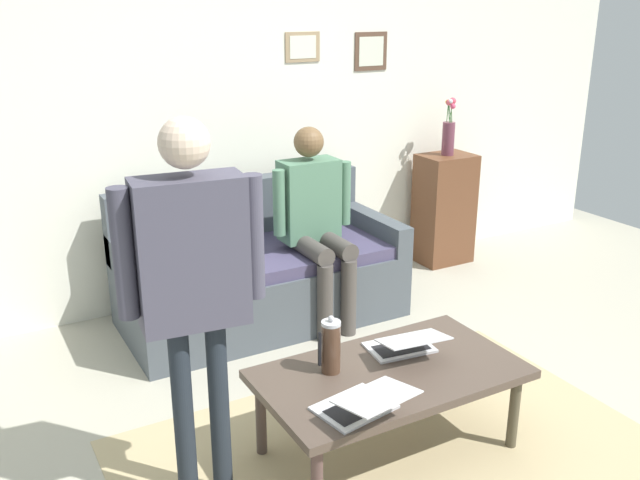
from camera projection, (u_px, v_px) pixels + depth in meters
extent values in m
plane|color=#ADA895|center=(410.00, 442.00, 3.35)|extent=(7.68, 7.68, 0.00)
cube|color=tan|center=(399.00, 460.00, 3.22)|extent=(2.44, 1.69, 0.01)
cube|color=silver|center=(227.00, 104.00, 4.73)|extent=(7.04, 0.10, 2.70)
cube|color=#9D815E|center=(302.00, 47.00, 4.82)|extent=(0.27, 0.02, 0.20)
cube|color=silver|center=(303.00, 47.00, 4.82)|extent=(0.20, 0.00, 0.15)
cube|color=brown|center=(371.00, 51.00, 5.10)|extent=(0.28, 0.02, 0.27)
cube|color=beige|center=(371.00, 51.00, 5.09)|extent=(0.21, 0.00, 0.21)
cube|color=#464D54|center=(262.00, 290.00, 4.58)|extent=(1.79, 0.86, 0.42)
cube|color=#443E5C|center=(263.00, 255.00, 4.48)|extent=(1.55, 0.78, 0.08)
cube|color=#464D54|center=(238.00, 212.00, 4.73)|extent=(1.79, 0.14, 0.46)
cube|color=#464D54|center=(370.00, 226.00, 4.86)|extent=(0.12, 0.86, 0.20)
cube|color=#464D54|center=(132.00, 269.00, 4.09)|extent=(0.12, 0.86, 0.20)
cube|color=#4B3D33|center=(390.00, 374.00, 3.17)|extent=(1.20, 0.68, 0.04)
cylinder|color=#4C4533|center=(514.00, 411.00, 3.26)|extent=(0.05, 0.05, 0.38)
cylinder|color=brown|center=(442.00, 362.00, 3.70)|extent=(0.05, 0.05, 0.38)
cylinder|color=#4D3E37|center=(261.00, 417.00, 3.21)|extent=(0.05, 0.05, 0.38)
cube|color=silver|center=(399.00, 347.00, 3.36)|extent=(0.33, 0.25, 0.01)
cube|color=black|center=(401.00, 348.00, 3.34)|extent=(0.27, 0.16, 0.00)
cube|color=silver|center=(413.00, 339.00, 3.21)|extent=(0.33, 0.24, 0.05)
cube|color=#A9D1E6|center=(413.00, 339.00, 3.21)|extent=(0.30, 0.21, 0.04)
cube|color=silver|center=(354.00, 407.00, 2.86)|extent=(0.34, 0.28, 0.01)
cube|color=black|center=(357.00, 408.00, 2.84)|extent=(0.28, 0.18, 0.00)
cube|color=silver|center=(377.00, 396.00, 2.73)|extent=(0.34, 0.27, 0.04)
cube|color=#AED0EB|center=(376.00, 396.00, 2.73)|extent=(0.30, 0.24, 0.03)
cylinder|color=#4C3323|center=(331.00, 348.00, 3.11)|extent=(0.09, 0.09, 0.23)
cylinder|color=#B7B7BC|center=(331.00, 323.00, 3.07)|extent=(0.09, 0.09, 0.02)
sphere|color=#B2B2B7|center=(331.00, 319.00, 3.07)|extent=(0.03, 0.03, 0.03)
cube|color=black|center=(320.00, 349.00, 3.08)|extent=(0.01, 0.01, 0.16)
cube|color=brown|center=(444.00, 209.00, 5.56)|extent=(0.42, 0.32, 0.88)
cylinder|color=brown|center=(448.00, 139.00, 5.37)|extent=(0.10, 0.10, 0.25)
cylinder|color=#3D7038|center=(451.00, 112.00, 5.32)|extent=(0.01, 0.03, 0.16)
sphere|color=#D9445A|center=(453.00, 101.00, 5.30)|extent=(0.05, 0.05, 0.05)
cylinder|color=#3D7038|center=(449.00, 112.00, 5.29)|extent=(0.02, 0.02, 0.15)
sphere|color=#D04F5D|center=(449.00, 102.00, 5.26)|extent=(0.05, 0.05, 0.05)
cylinder|color=#3D7038|center=(452.00, 114.00, 5.30)|extent=(0.02, 0.01, 0.13)
sphere|color=#D34669|center=(453.00, 106.00, 5.27)|extent=(0.04, 0.04, 0.04)
cylinder|color=#3D7038|center=(448.00, 112.00, 5.32)|extent=(0.01, 0.01, 0.15)
sphere|color=yellow|center=(448.00, 102.00, 5.30)|extent=(0.04, 0.04, 0.04)
cylinder|color=#3D7038|center=(450.00, 112.00, 5.29)|extent=(0.03, 0.02, 0.16)
sphere|color=silver|center=(451.00, 101.00, 5.25)|extent=(0.04, 0.04, 0.04)
cylinder|color=#1F262E|center=(184.00, 419.00, 2.81)|extent=(0.08, 0.08, 0.83)
cylinder|color=#1F262E|center=(219.00, 411.00, 2.87)|extent=(0.08, 0.08, 0.83)
cube|color=#444251|center=(191.00, 253.00, 2.61)|extent=(0.43, 0.23, 0.59)
cylinder|color=#444251|center=(123.00, 254.00, 2.51)|extent=(0.09, 0.09, 0.50)
cylinder|color=#444251|center=(254.00, 237.00, 2.69)|extent=(0.09, 0.09, 0.50)
sphere|color=beige|center=(184.00, 143.00, 2.47)|extent=(0.19, 0.19, 0.19)
cylinder|color=#47413D|center=(349.00, 297.00, 4.36)|extent=(0.10, 0.10, 0.50)
cylinder|color=#47413D|center=(325.00, 303.00, 4.29)|extent=(0.10, 0.10, 0.50)
cylinder|color=#47413D|center=(334.00, 244.00, 4.41)|extent=(0.12, 0.40, 0.12)
cylinder|color=#47413D|center=(311.00, 249.00, 4.34)|extent=(0.12, 0.40, 0.12)
cube|color=#4E785D|center=(309.00, 200.00, 4.44)|extent=(0.37, 0.20, 0.52)
cylinder|color=#4E785D|center=(345.00, 193.00, 4.50)|extent=(0.08, 0.08, 0.42)
cylinder|color=#4E785D|center=(279.00, 203.00, 4.28)|extent=(0.08, 0.08, 0.42)
sphere|color=brown|center=(309.00, 142.00, 4.32)|extent=(0.19, 0.19, 0.19)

